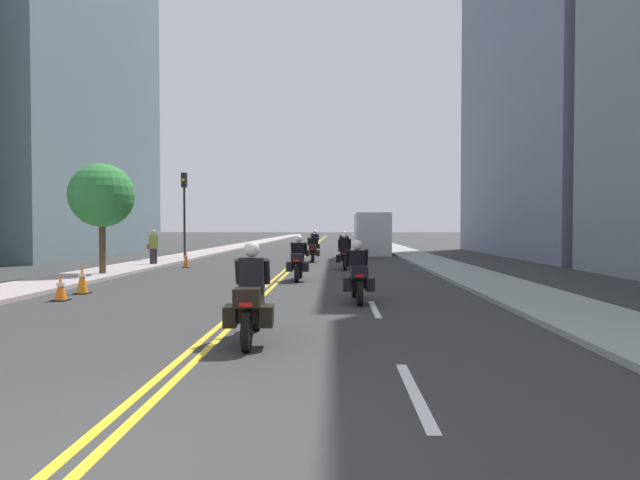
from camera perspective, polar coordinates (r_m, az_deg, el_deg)
ground_plane at (r=51.91m, az=-0.59°, el=-0.63°), size 264.00×264.00×0.00m
sidewalk_left at (r=52.69m, az=-8.39°, el=-0.55°), size 2.42×144.00×0.12m
sidewalk_right at (r=52.12m, az=7.30°, el=-0.57°), size 2.42×144.00×0.12m
centreline_yellow_inner at (r=51.92m, az=-0.72°, el=-0.63°), size 0.12×132.00×0.01m
centreline_yellow_outer at (r=51.91m, az=-0.46°, el=-0.63°), size 0.12×132.00×0.01m
lane_dashes_white at (r=32.90m, az=3.26°, el=-1.82°), size 0.14×56.40×0.01m
building_left_1 at (r=41.45m, az=-28.31°, el=20.63°), size 9.49×18.42×31.23m
building_right_1 at (r=38.94m, az=25.21°, el=17.97°), size 8.50×19.59×26.08m
motorcycle_0 at (r=8.60m, az=-7.56°, el=-6.72°), size 0.78×2.26×1.64m
motorcycle_1 at (r=13.01m, az=4.10°, el=-4.03°), size 0.78×2.16×1.56m
motorcycle_2 at (r=18.20m, az=-2.38°, el=-2.43°), size 0.76×2.19×1.59m
motorcycle_3 at (r=23.01m, az=2.72°, el=-1.57°), size 0.76×2.19×1.63m
motorcycle_4 at (r=27.94m, az=-0.80°, el=-1.11°), size 0.77×2.11×1.56m
motorcycle_5 at (r=32.52m, az=2.66°, el=-0.71°), size 0.77×2.31×1.61m
motorcycle_6 at (r=37.32m, az=-0.57°, el=-0.44°), size 0.77×2.28×1.65m
traffic_cone_0 at (r=24.71m, az=-14.49°, el=-2.01°), size 0.32×0.32×0.82m
traffic_cone_1 at (r=16.05m, az=-24.64°, el=-3.94°), size 0.38×0.38×0.82m
traffic_cone_2 at (r=14.79m, az=-26.58°, el=-4.74°), size 0.37×0.37×0.65m
traffic_light_near at (r=29.96m, az=-14.67°, el=4.24°), size 0.28×0.38×4.89m
pedestrian_0 at (r=25.97m, az=-17.84°, el=-0.79°), size 0.46×0.44×1.74m
street_tree_0 at (r=21.34m, az=-22.82°, el=4.50°), size 2.41×2.41×4.28m
parked_truck at (r=36.12m, az=5.62°, el=0.48°), size 2.20×6.50×2.80m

